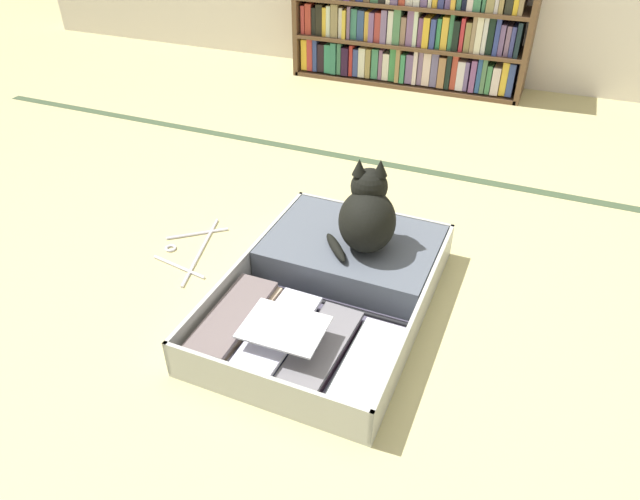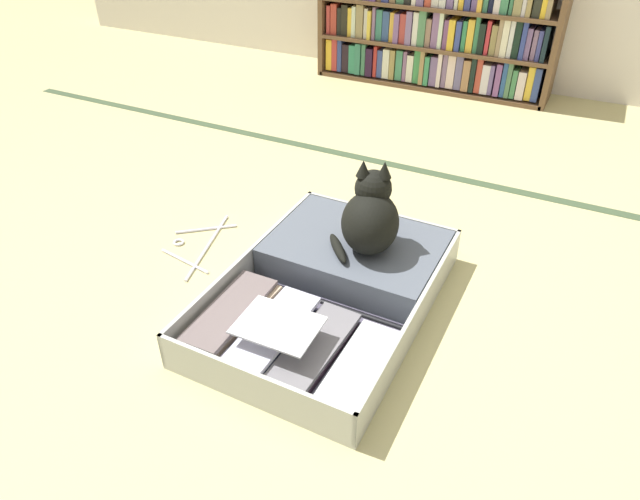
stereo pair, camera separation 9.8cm
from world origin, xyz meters
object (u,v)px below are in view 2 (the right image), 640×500
at_px(open_suitcase, 336,281).
at_px(black_cat, 370,217).
at_px(clothes_hanger, 198,245).
at_px(bookshelf, 435,26).

bearing_deg(open_suitcase, black_cat, 66.00).
bearing_deg(clothes_hanger, bookshelf, 83.71).
relative_size(open_suitcase, clothes_hanger, 2.16).
xyz_separation_m(open_suitcase, black_cat, (0.06, 0.13, 0.18)).
bearing_deg(black_cat, clothes_hanger, -170.39).
xyz_separation_m(bookshelf, black_cat, (0.39, -1.93, -0.10)).
relative_size(black_cat, clothes_hanger, 0.72).
distance_m(open_suitcase, clothes_hanger, 0.56).
height_order(black_cat, clothes_hanger, black_cat).
height_order(bookshelf, clothes_hanger, bookshelf).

